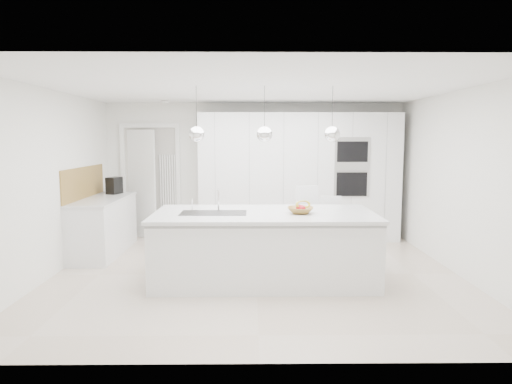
{
  "coord_description": "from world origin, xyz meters",
  "views": [
    {
      "loc": [
        -0.07,
        -6.07,
        1.84
      ],
      "look_at": [
        0.0,
        0.3,
        1.1
      ],
      "focal_mm": 32.0,
      "sensor_mm": 36.0,
      "label": 1
    }
  ],
  "objects_px": {
    "bar_stool_right": "(332,231)",
    "espresso_machine": "(114,185)",
    "island_base": "(264,249)",
    "bar_stool_left": "(308,226)",
    "fruit_bowl": "(300,210)"
  },
  "relations": [
    {
      "from": "bar_stool_right",
      "to": "espresso_machine",
      "type": "bearing_deg",
      "value": 163.41
    },
    {
      "from": "island_base",
      "to": "espresso_machine",
      "type": "distance_m",
      "value": 3.33
    },
    {
      "from": "espresso_machine",
      "to": "bar_stool_left",
      "type": "relative_size",
      "value": 0.25
    },
    {
      "from": "island_base",
      "to": "espresso_machine",
      "type": "height_order",
      "value": "espresso_machine"
    },
    {
      "from": "fruit_bowl",
      "to": "espresso_machine",
      "type": "height_order",
      "value": "espresso_machine"
    },
    {
      "from": "bar_stool_right",
      "to": "fruit_bowl",
      "type": "bearing_deg",
      "value": -120.05
    },
    {
      "from": "espresso_machine",
      "to": "bar_stool_left",
      "type": "height_order",
      "value": "espresso_machine"
    },
    {
      "from": "bar_stool_left",
      "to": "bar_stool_right",
      "type": "distance_m",
      "value": 0.37
    },
    {
      "from": "bar_stool_left",
      "to": "bar_stool_right",
      "type": "xyz_separation_m",
      "value": [
        0.36,
        -0.02,
        -0.07
      ]
    },
    {
      "from": "espresso_machine",
      "to": "bar_stool_right",
      "type": "xyz_separation_m",
      "value": [
        3.56,
        -1.23,
        -0.55
      ]
    },
    {
      "from": "espresso_machine",
      "to": "bar_stool_right",
      "type": "relative_size",
      "value": 0.29
    },
    {
      "from": "island_base",
      "to": "fruit_bowl",
      "type": "distance_m",
      "value": 0.69
    },
    {
      "from": "espresso_machine",
      "to": "fruit_bowl",
      "type": "bearing_deg",
      "value": -16.54
    },
    {
      "from": "island_base",
      "to": "espresso_machine",
      "type": "xyz_separation_m",
      "value": [
        -2.53,
        2.07,
        0.61
      ]
    },
    {
      "from": "fruit_bowl",
      "to": "espresso_machine",
      "type": "xyz_separation_m",
      "value": [
        -2.99,
        2.12,
        0.1
      ]
    }
  ]
}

